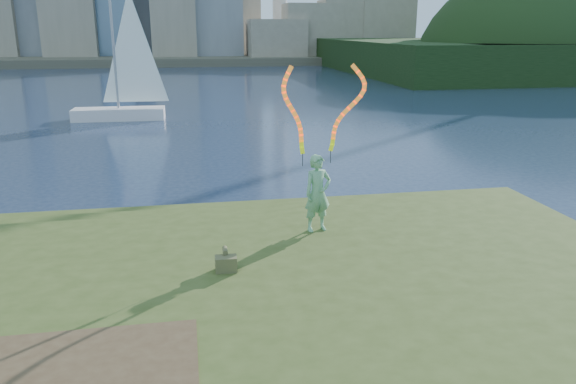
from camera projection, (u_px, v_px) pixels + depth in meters
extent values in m
plane|color=#1B2843|center=(226.00, 312.00, 11.27)|extent=(320.00, 320.00, 0.00)
cube|color=#39491A|center=(238.00, 379.00, 8.86)|extent=(20.00, 18.00, 0.30)
cube|color=#39491A|center=(236.00, 354.00, 9.08)|extent=(17.00, 15.00, 0.30)
cube|color=#39491A|center=(234.00, 334.00, 9.19)|extent=(14.00, 12.00, 0.30)
cube|color=#47331E|center=(80.00, 384.00, 7.64)|extent=(3.20, 3.00, 0.02)
cube|color=#504B3B|center=(188.00, 57.00, 100.85)|extent=(320.00, 40.00, 1.20)
imported|color=#1A7E33|center=(318.00, 193.00, 13.25)|extent=(0.77, 0.60, 1.85)
cylinder|color=black|center=(303.00, 160.00, 12.99)|extent=(0.02, 0.02, 0.30)
cylinder|color=black|center=(331.00, 157.00, 13.29)|extent=(0.02, 0.02, 0.30)
cube|color=#50552A|center=(226.00, 264.00, 11.19)|extent=(0.44, 0.30, 0.31)
cylinder|color=#50552A|center=(225.00, 250.00, 11.33)|extent=(0.11, 0.29, 0.10)
cube|color=silver|center=(119.00, 114.00, 34.90)|extent=(5.57, 1.88, 0.77)
cylinder|color=gray|center=(113.00, 43.00, 33.70)|extent=(0.15, 0.15, 8.41)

